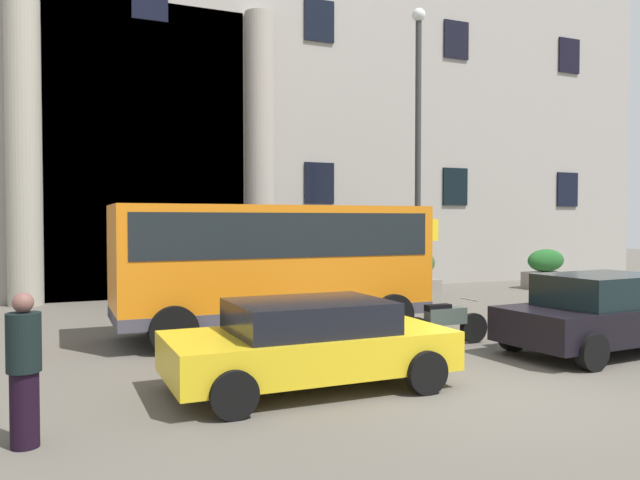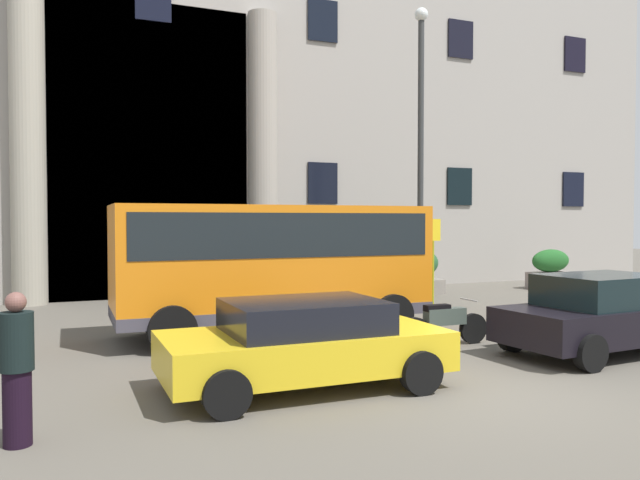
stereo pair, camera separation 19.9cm
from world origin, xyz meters
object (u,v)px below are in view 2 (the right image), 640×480
at_px(motorcycle_far_end, 603,308).
at_px(lamppost_plaza_centre, 421,134).
at_px(hedge_planter_far_east, 307,280).
at_px(hedge_planter_east, 412,271).
at_px(pedestrian_woman_dark_dress, 17,369).
at_px(orange_minibus, 273,258).
at_px(hedge_planter_entrance_right, 198,282).
at_px(parked_sedan_far, 602,314).
at_px(white_taxi_kerbside, 304,342).
at_px(bus_stop_sign, 433,253).
at_px(motorcycle_near_kerb, 443,323).
at_px(hedge_planter_far_west, 551,270).

height_order(motorcycle_far_end, lamppost_plaza_centre, lamppost_plaza_centre).
height_order(hedge_planter_far_east, hedge_planter_east, hedge_planter_east).
bearing_deg(hedge_planter_east, pedestrian_woman_dark_dress, -137.41).
height_order(orange_minibus, motorcycle_far_end, orange_minibus).
bearing_deg(hedge_planter_east, orange_minibus, -141.77).
height_order(hedge_planter_entrance_right, lamppost_plaza_centre, lamppost_plaza_centre).
bearing_deg(motorcycle_far_end, lamppost_plaza_centre, 91.43).
bearing_deg(pedestrian_woman_dark_dress, parked_sedan_far, 125.43).
bearing_deg(white_taxi_kerbside, pedestrian_woman_dark_dress, -165.52).
bearing_deg(white_taxi_kerbside, hedge_planter_far_east, 68.28).
bearing_deg(hedge_planter_east, lamppost_plaza_centre, -113.96).
distance_m(parked_sedan_far, pedestrian_woman_dark_dress, 9.69).
xyz_separation_m(bus_stop_sign, white_taxi_kerbside, (-6.19, -6.13, -0.87)).
xyz_separation_m(parked_sedan_far, motorcycle_near_kerb, (-2.32, 1.71, -0.28)).
xyz_separation_m(orange_minibus, parked_sedan_far, (5.00, -4.11, -0.91)).
bearing_deg(motorcycle_near_kerb, lamppost_plaza_centre, 62.32).
relative_size(hedge_planter_far_west, hedge_planter_far_east, 1.08).
height_order(motorcycle_near_kerb, pedestrian_woman_dark_dress, pedestrian_woman_dark_dress).
relative_size(bus_stop_sign, white_taxi_kerbside, 0.61).
height_order(orange_minibus, hedge_planter_east, orange_minibus).
distance_m(hedge_planter_east, hedge_planter_entrance_right, 7.20).
bearing_deg(pedestrian_woman_dark_dress, hedge_planter_east, 162.00).
distance_m(bus_stop_sign, hedge_planter_entrance_right, 6.60).
xyz_separation_m(hedge_planter_far_west, hedge_planter_entrance_right, (-12.65, 0.08, 0.04)).
relative_size(orange_minibus, motorcycle_near_kerb, 3.40).
height_order(parked_sedan_far, pedestrian_woman_dark_dress, pedestrian_woman_dark_dress).
bearing_deg(hedge_planter_entrance_right, hedge_planter_far_east, 1.12).
relative_size(parked_sedan_far, white_taxi_kerbside, 0.99).
bearing_deg(parked_sedan_far, motorcycle_near_kerb, 139.92).
height_order(hedge_planter_east, motorcycle_near_kerb, hedge_planter_east).
bearing_deg(hedge_planter_far_west, orange_minibus, -158.68).
height_order(hedge_planter_far_west, hedge_planter_east, hedge_planter_east).
xyz_separation_m(orange_minibus, motorcycle_near_kerb, (2.68, -2.40, -1.19)).
distance_m(hedge_planter_entrance_right, motorcycle_far_end, 10.41).
distance_m(orange_minibus, hedge_planter_entrance_right, 4.90).
height_order(motorcycle_near_kerb, motorcycle_far_end, same).
distance_m(white_taxi_kerbside, motorcycle_far_end, 8.34).
xyz_separation_m(hedge_planter_far_west, motorcycle_near_kerb, (-9.34, -7.09, -0.23)).
bearing_deg(white_taxi_kerbside, hedge_planter_far_west, 34.52).
bearing_deg(hedge_planter_far_west, hedge_planter_far_east, 179.13).
xyz_separation_m(hedge_planter_far_west, pedestrian_woman_dark_dress, (-16.65, -9.81, 0.16)).
bearing_deg(bus_stop_sign, hedge_planter_far_west, 22.07).
distance_m(parked_sedan_far, lamppost_plaza_centre, 8.66).
bearing_deg(orange_minibus, motorcycle_near_kerb, -41.37).
bearing_deg(motorcycle_far_end, white_taxi_kerbside, -178.65).
bearing_deg(motorcycle_far_end, hedge_planter_far_east, 109.88).
bearing_deg(parked_sedan_far, bus_stop_sign, 83.56).
bearing_deg(motorcycle_near_kerb, hedge_planter_entrance_right, 115.18).
distance_m(hedge_planter_entrance_right, motorcycle_near_kerb, 7.90).
distance_m(motorcycle_far_end, lamppost_plaza_centre, 7.27).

